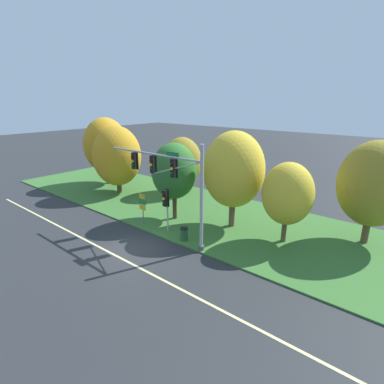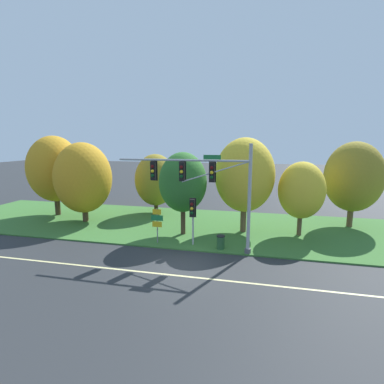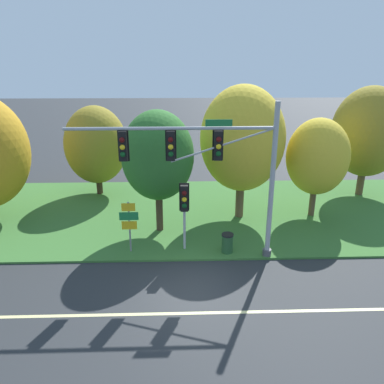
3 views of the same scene
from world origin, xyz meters
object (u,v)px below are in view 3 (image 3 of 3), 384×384
tree_furthest_back (368,132)px  pedestrian_signal_near_kerb (184,202)px  tree_mid_verge (158,156)px  tree_right_far (317,157)px  tree_tall_centre (242,139)px  route_sign_post (129,221)px  traffic_signal_mast (209,160)px  trash_bin (227,243)px  tree_behind_signpost (96,145)px

tree_furthest_back → pedestrian_signal_near_kerb: bearing=-147.7°
tree_mid_verge → tree_right_far: tree_mid_verge is taller
pedestrian_signal_near_kerb → tree_tall_centre: 5.54m
route_sign_post → traffic_signal_mast: bearing=-9.2°
tree_mid_verge → tree_right_far: size_ratio=1.12×
tree_tall_centre → tree_furthest_back: 9.32m
route_sign_post → tree_right_far: size_ratio=0.44×
trash_bin → tree_mid_verge: bearing=141.7°
route_sign_post → tree_tall_centre: (5.74, 4.06, 2.93)m
tree_mid_verge → tree_tall_centre: tree_tall_centre is taller
tree_behind_signpost → tree_tall_centre: (8.82, -4.21, 1.19)m
tree_tall_centre → tree_furthest_back: size_ratio=1.04×
traffic_signal_mast → tree_behind_signpost: size_ratio=1.52×
tree_mid_verge → tree_right_far: (8.71, 1.73, -0.55)m
tree_tall_centre → tree_right_far: tree_tall_centre is taller
traffic_signal_mast → tree_furthest_back: bearing=36.9°
traffic_signal_mast → tree_behind_signpost: 11.14m
pedestrian_signal_near_kerb → route_sign_post: pedestrian_signal_near_kerb is taller
tree_tall_centre → route_sign_post: bearing=-144.7°
pedestrian_signal_near_kerb → route_sign_post: 2.68m
pedestrian_signal_near_kerb → tree_behind_signpost: (-5.62, 8.23, 0.89)m
traffic_signal_mast → tree_furthest_back: 13.52m
traffic_signal_mast → pedestrian_signal_near_kerb: (-1.03, 0.62, -2.14)m
traffic_signal_mast → tree_right_far: (6.40, 4.68, -1.10)m
pedestrian_signal_near_kerb → trash_bin: 2.80m
pedestrian_signal_near_kerb → tree_behind_signpost: size_ratio=0.57×
tree_mid_verge → tree_tall_centre: 4.81m
traffic_signal_mast → tree_right_far: size_ratio=1.58×
tree_behind_signpost → trash_bin: 11.74m
tree_mid_verge → tree_furthest_back: 14.10m
traffic_signal_mast → pedestrian_signal_near_kerb: bearing=148.8°
route_sign_post → tree_tall_centre: tree_tall_centre is taller
traffic_signal_mast → tree_mid_verge: traffic_signal_mast is taller
tree_furthest_back → trash_bin: bearing=-141.8°
tree_tall_centre → trash_bin: tree_tall_centre is taller
pedestrian_signal_near_kerb → tree_tall_centre: tree_tall_centre is taller
tree_mid_verge → tree_tall_centre: bearing=20.6°
tree_right_far → traffic_signal_mast: bearing=-143.8°
traffic_signal_mast → tree_behind_signpost: (-6.65, 8.85, -1.25)m
trash_bin → tree_furthest_back: bearing=38.2°
tree_behind_signpost → tree_tall_centre: 9.84m
traffic_signal_mast → trash_bin: (0.96, 0.36, -4.09)m
pedestrian_signal_near_kerb → tree_tall_centre: size_ratio=0.45×
pedestrian_signal_near_kerb → tree_right_far: (7.43, 4.06, 1.05)m
traffic_signal_mast → tree_right_far: traffic_signal_mast is taller
tree_behind_signpost → tree_mid_verge: (4.34, -5.89, 0.71)m
tree_behind_signpost → tree_furthest_back: tree_furthest_back is taller
tree_furthest_back → trash_bin: (-9.85, -7.75, -3.72)m
tree_behind_signpost → trash_bin: (7.61, -8.48, -2.84)m
route_sign_post → tree_mid_verge: tree_mid_verge is taller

